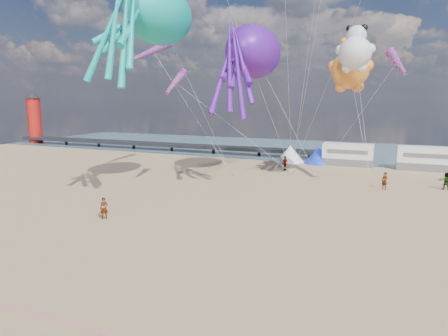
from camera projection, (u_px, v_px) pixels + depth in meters
ground at (148, 277)px, 20.86m from camera, size 120.00×120.00×0.00m
water at (321, 150)px, 70.82m from camera, size 120.00×120.00×0.00m
pier at (152, 144)px, 71.29m from camera, size 60.00×3.00×0.50m
lighthouse at (35, 121)px, 81.31m from camera, size 2.60×2.60×9.00m
motorhome_0 at (348, 155)px, 54.65m from camera, size 6.60×2.50×3.00m
motorhome_1 at (425, 159)px, 51.05m from camera, size 6.60×2.50×3.00m
tent_white at (290, 154)px, 57.75m from camera, size 4.00×4.00×2.40m
tent_blue at (318, 155)px, 56.23m from camera, size 4.00×4.00×2.40m
rope_line at (80, 326)px, 16.32m from camera, size 34.00×0.03×0.03m
standing_person at (104, 208)px, 30.55m from camera, size 0.74×0.66×1.69m
beachgoer_3 at (285, 163)px, 51.01m from camera, size 1.16×1.38×1.85m
beachgoer_4 at (446, 181)px, 40.33m from camera, size 1.10×0.60×1.78m
beachgoer_5 at (385, 181)px, 40.37m from camera, size 1.65×1.40×1.78m
sandbag_a at (232, 175)px, 47.62m from camera, size 0.50×0.35×0.22m
sandbag_b at (317, 177)px, 46.42m from camera, size 0.50×0.35×0.22m
sandbag_c at (371, 186)px, 41.77m from camera, size 0.50×0.35×0.22m
sandbag_d at (315, 178)px, 45.60m from camera, size 0.50×0.35×0.22m
sandbag_e at (292, 173)px, 48.73m from camera, size 0.50×0.35×0.22m
kite_octopus_teal at (159, 15)px, 37.64m from camera, size 7.04×11.49×12.22m
kite_octopus_purple at (253, 52)px, 44.67m from camera, size 8.84×11.90×12.51m
kite_panda at (355, 53)px, 39.82m from camera, size 5.12×5.00×5.61m
kite_teddy_orange at (350, 70)px, 44.01m from camera, size 5.44×5.17×7.09m
windsock_left at (153, 51)px, 47.88m from camera, size 1.84×7.82×7.75m
windsock_mid at (397, 62)px, 37.87m from camera, size 2.50×6.01×5.95m
windsock_right at (175, 82)px, 39.72m from camera, size 1.33×4.87×4.81m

